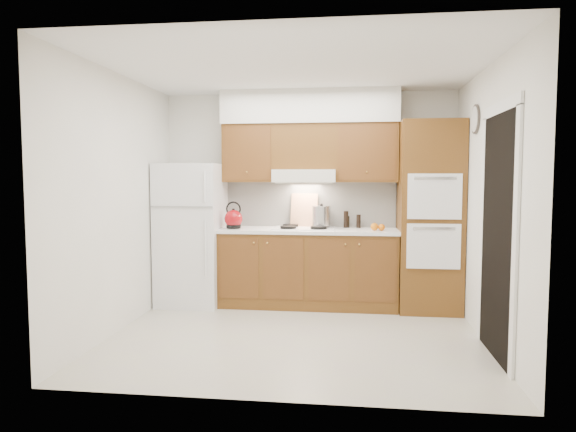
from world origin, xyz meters
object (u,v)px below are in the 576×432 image
at_px(fridge, 192,234).
at_px(kettle, 233,219).
at_px(oven_cabinet, 429,217).
at_px(stock_pot, 321,216).

xyz_separation_m(fridge, kettle, (0.53, -0.04, 0.20)).
distance_m(fridge, oven_cabinet, 2.86).
height_order(oven_cabinet, stock_pot, oven_cabinet).
relative_size(oven_cabinet, kettle, 10.09).
bearing_deg(kettle, oven_cabinet, -2.64).
relative_size(kettle, stock_pot, 0.94).
distance_m(kettle, stock_pot, 1.06).
bearing_deg(oven_cabinet, fridge, -179.30).
bearing_deg(kettle, fridge, 171.01).
height_order(kettle, stock_pot, stock_pot).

